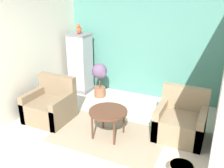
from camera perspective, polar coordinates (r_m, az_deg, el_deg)
wall_back_accent at (r=6.15m, az=6.87°, el=8.60°), size 3.88×0.06×2.50m
wall_left at (r=5.64m, az=-18.00°, el=6.54°), size 0.06×3.39×2.50m
area_rug at (r=4.74m, az=-0.84°, el=-11.72°), size 2.02×1.30×0.01m
coffee_table at (r=4.50m, az=-0.87°, el=-6.65°), size 0.69×0.69×0.53m
armchair_left at (r=5.31m, az=-13.92°, el=-5.01°), size 0.85×0.80×0.88m
armchair_right at (r=4.77m, az=15.41°, el=-8.40°), size 0.85×0.80×0.88m
birdcage at (r=6.48m, az=-7.23°, el=4.64°), size 0.53×0.53×1.51m
parrot at (r=6.29m, az=-7.60°, el=12.30°), size 0.12×0.21×0.25m
potted_plant at (r=6.13m, az=-2.89°, el=1.84°), size 0.41×0.37×0.86m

